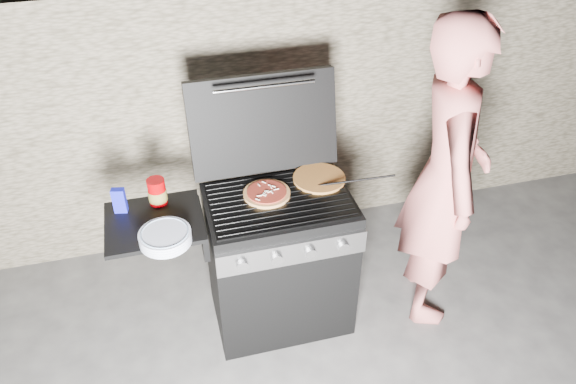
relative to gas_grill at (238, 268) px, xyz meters
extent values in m
plane|color=#3D3C3B|center=(0.25, 0.00, -0.46)|extent=(50.00, 50.00, 0.00)
cube|color=gray|center=(0.25, 1.05, 0.44)|extent=(8.00, 0.35, 1.80)
cylinder|color=gold|center=(0.52, 0.12, 0.46)|extent=(0.36, 0.36, 0.02)
cylinder|color=#A60004|center=(-0.38, 0.15, 0.52)|extent=(0.12, 0.12, 0.15)
cube|color=#1419B9|center=(-0.58, 0.12, 0.52)|extent=(0.07, 0.05, 0.14)
cylinder|color=white|center=(-0.37, -0.18, 0.48)|extent=(0.27, 0.27, 0.06)
imported|color=#DC716C|center=(1.19, -0.10, 0.49)|extent=(0.64, 0.80, 1.90)
cylinder|color=black|center=(0.68, 0.00, 0.50)|extent=(0.44, 0.13, 0.09)
camera|label=1|loc=(-0.32, -2.35, 2.29)|focal=35.00mm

